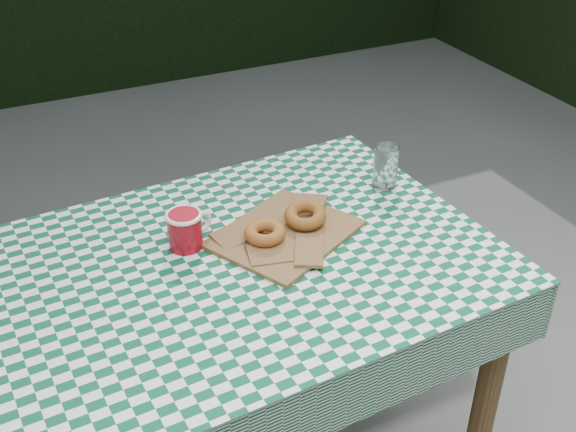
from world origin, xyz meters
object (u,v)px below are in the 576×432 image
at_px(coffee_mug, 185,230).
at_px(table, 231,388).
at_px(drinking_glass, 386,167).
at_px(paper_bag, 285,233).

bearing_deg(coffee_mug, table, -83.06).
distance_m(coffee_mug, drinking_glass, 0.55).
xyz_separation_m(table, coffee_mug, (-0.05, 0.10, 0.42)).
relative_size(paper_bag, coffee_mug, 2.02).
height_order(coffee_mug, drinking_glass, drinking_glass).
relative_size(table, coffee_mug, 7.62).
bearing_deg(coffee_mug, drinking_glass, -15.22).
distance_m(table, drinking_glass, 0.68).
relative_size(coffee_mug, drinking_glass, 1.36).
distance_m(paper_bag, coffee_mug, 0.23).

